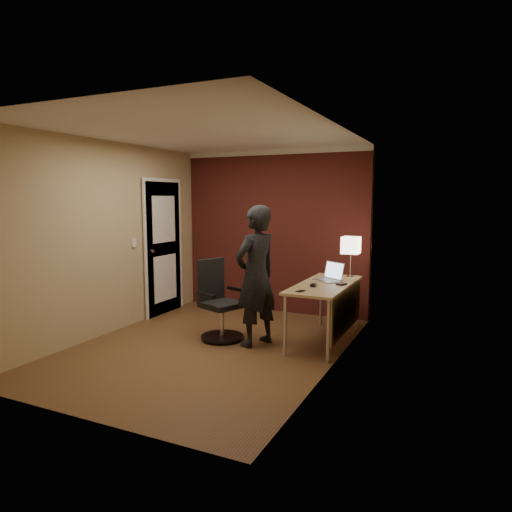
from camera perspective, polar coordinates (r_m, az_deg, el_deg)
name	(u,v)px	position (r m, az deg, el deg)	size (l,w,h in m)	color
room	(246,225)	(6.82, -1.22, 3.89)	(4.00, 4.00, 4.00)	brown
desk	(330,294)	(5.65, 9.28, -4.76)	(0.60, 1.50, 0.73)	tan
desk_lamp	(351,246)	(6.10, 11.77, 1.26)	(0.22, 0.22, 0.54)	silver
laptop	(330,275)	(5.86, 9.28, -2.42)	(0.42, 0.40, 0.23)	silver
mouse	(313,285)	(5.44, 7.18, -3.64)	(0.06, 0.10, 0.03)	black
phone	(301,291)	(5.14, 5.59, -4.39)	(0.06, 0.12, 0.01)	black
wallet	(341,284)	(5.59, 10.63, -3.46)	(0.09, 0.11, 0.02)	black
office_chair	(219,305)	(5.78, -4.68, -6.11)	(0.57, 0.62, 0.98)	black
person	(256,276)	(5.44, 0.01, -2.53)	(0.62, 0.40, 1.69)	black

